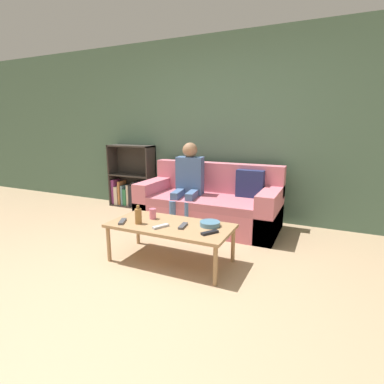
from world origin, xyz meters
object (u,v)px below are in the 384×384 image
at_px(tv_remote_0, 210,233).
at_px(tv_remote_1, 122,221).
at_px(snack_bowl, 210,224).
at_px(bookshelf, 133,184).
at_px(tv_remote_2, 161,226).
at_px(bottle, 138,216).
at_px(coffee_table, 170,228).
at_px(person_adult, 188,179).
at_px(couch, 210,205).
at_px(cup_near, 153,214).
at_px(tv_remote_3, 183,226).

distance_m(tv_remote_0, tv_remote_1, 0.92).
bearing_deg(snack_bowl, tv_remote_1, -162.22).
xyz_separation_m(bookshelf, tv_remote_2, (1.57, -1.73, 0.03)).
bearing_deg(snack_bowl, bottle, -161.08).
distance_m(coffee_table, tv_remote_2, 0.14).
height_order(person_adult, tv_remote_1, person_adult).
bearing_deg(couch, cup_near, -100.04).
relative_size(coffee_table, tv_remote_3, 7.01).
bearing_deg(tv_remote_1, tv_remote_2, -20.66).
xyz_separation_m(person_adult, tv_remote_2, (0.30, -1.25, -0.24)).
bearing_deg(tv_remote_3, tv_remote_0, -20.53).
bearing_deg(coffee_table, tv_remote_0, -10.33).
xyz_separation_m(tv_remote_3, snack_bowl, (0.23, 0.14, 0.01)).
height_order(couch, cup_near, couch).
distance_m(person_adult, tv_remote_1, 1.31).
xyz_separation_m(couch, cup_near, (-0.20, -1.13, 0.17)).
bearing_deg(couch, person_adult, -163.95).
distance_m(tv_remote_2, snack_bowl, 0.48).
bearing_deg(tv_remote_0, coffee_table, -156.15).
bearing_deg(coffee_table, bottle, -159.16).
xyz_separation_m(bookshelf, cup_near, (1.36, -1.52, 0.08)).
distance_m(couch, cup_near, 1.15).
height_order(tv_remote_0, tv_remote_3, same).
height_order(tv_remote_0, snack_bowl, snack_bowl).
bearing_deg(snack_bowl, bookshelf, 143.14).
height_order(couch, bookshelf, bookshelf).
xyz_separation_m(coffee_table, tv_remote_1, (-0.47, -0.15, 0.05)).
bearing_deg(cup_near, snack_bowl, 3.28).
relative_size(bookshelf, tv_remote_1, 5.92).
xyz_separation_m(person_adult, cup_near, (0.08, -1.04, -0.20)).
distance_m(bookshelf, person_adult, 1.39).
bearing_deg(snack_bowl, person_adult, 125.19).
bearing_deg(tv_remote_3, tv_remote_2, -159.52).
distance_m(coffee_table, tv_remote_3, 0.16).
xyz_separation_m(bookshelf, coffee_table, (1.61, -1.61, -0.01)).
relative_size(coffee_table, tv_remote_2, 7.07).
bearing_deg(bookshelf, tv_remote_3, -42.72).
xyz_separation_m(person_adult, snack_bowl, (0.71, -1.01, -0.23)).
height_order(person_adult, cup_near, person_adult).
xyz_separation_m(tv_remote_2, snack_bowl, (0.41, 0.24, 0.01)).
distance_m(couch, coffee_table, 1.21).
relative_size(couch, tv_remote_3, 10.69).
bearing_deg(person_adult, bottle, -97.48).
height_order(coffee_table, cup_near, cup_near).
bearing_deg(bookshelf, couch, -14.40).
height_order(coffee_table, tv_remote_3, tv_remote_3).
relative_size(coffee_table, bottle, 6.45).
relative_size(bookshelf, tv_remote_3, 5.89).
height_order(couch, snack_bowl, couch).
xyz_separation_m(couch, coffee_table, (0.05, -1.21, 0.08)).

